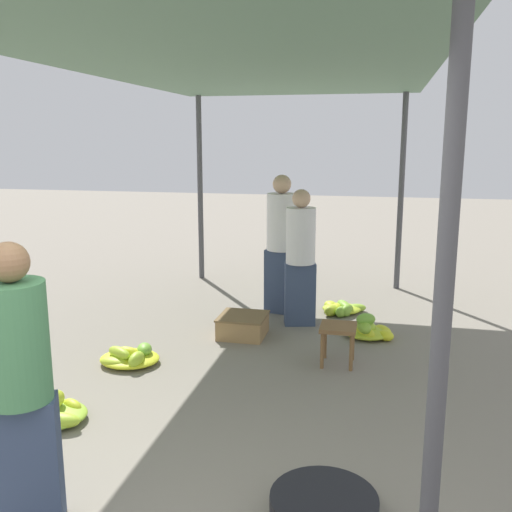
# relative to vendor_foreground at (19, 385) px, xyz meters

# --- Properties ---
(canopy_post_front_right) EXTENTS (0.08, 0.08, 2.77)m
(canopy_post_front_right) POSITION_rel_vendor_foreground_xyz_m (2.12, -0.19, 0.54)
(canopy_post_front_right) COLOR #4C4C51
(canopy_post_front_right) RESTS_ON ground
(canopy_post_back_left) EXTENTS (0.08, 0.08, 2.77)m
(canopy_post_back_left) POSITION_rel_vendor_foreground_xyz_m (-0.86, 5.81, 0.54)
(canopy_post_back_left) COLOR #4C4C51
(canopy_post_back_left) RESTS_ON ground
(canopy_post_back_right) EXTENTS (0.08, 0.08, 2.77)m
(canopy_post_back_right) POSITION_rel_vendor_foreground_xyz_m (2.12, 5.81, 0.54)
(canopy_post_back_right) COLOR #4C4C51
(canopy_post_back_right) RESTS_ON ground
(canopy_tarp) EXTENTS (3.38, 6.41, 0.04)m
(canopy_tarp) POSITION_rel_vendor_foreground_xyz_m (0.63, 2.81, 1.95)
(canopy_tarp) COLOR #567A60
(canopy_tarp) RESTS_ON canopy_post_front_left
(vendor_foreground) EXTENTS (0.46, 0.46, 1.63)m
(vendor_foreground) POSITION_rel_vendor_foreground_xyz_m (0.00, 0.00, 0.00)
(vendor_foreground) COLOR #384766
(vendor_foreground) RESTS_ON ground
(stool) EXTENTS (0.34, 0.34, 0.39)m
(stool) POSITION_rel_vendor_foreground_xyz_m (1.51, 2.73, -0.53)
(stool) COLOR brown
(stool) RESTS_ON ground
(basin_black) EXTENTS (0.62, 0.62, 0.15)m
(basin_black) POSITION_rel_vendor_foreground_xyz_m (1.61, 0.39, -0.77)
(basin_black) COLOR black
(basin_black) RESTS_ON ground
(banana_pile_left_0) EXTENTS (0.68, 0.60, 0.24)m
(banana_pile_left_0) POSITION_rel_vendor_foreground_xyz_m (-0.60, 1.10, -0.77)
(banana_pile_left_0) COLOR #B9CE2B
(banana_pile_left_0) RESTS_ON ground
(banana_pile_left_1) EXTENTS (0.58, 0.51, 0.19)m
(banana_pile_left_1) POSITION_rel_vendor_foreground_xyz_m (-0.46, 2.29, -0.77)
(banana_pile_left_1) COLOR yellow
(banana_pile_left_1) RESTS_ON ground
(banana_pile_right_0) EXTENTS (0.57, 0.52, 0.28)m
(banana_pile_right_0) POSITION_rel_vendor_foreground_xyz_m (1.78, 3.56, -0.76)
(banana_pile_right_0) COLOR #73B237
(banana_pile_right_0) RESTS_ON ground
(banana_pile_right_1) EXTENTS (0.59, 0.55, 0.15)m
(banana_pile_right_1) POSITION_rel_vendor_foreground_xyz_m (1.42, 4.40, -0.78)
(banana_pile_right_1) COLOR #B7CD2B
(banana_pile_right_1) RESTS_ON ground
(crate_near) EXTENTS (0.51, 0.51, 0.24)m
(crate_near) POSITION_rel_vendor_foreground_xyz_m (0.42, 3.32, -0.73)
(crate_near) COLOR #9E7A4C
(crate_near) RESTS_ON ground
(shopper_walking_mid) EXTENTS (0.41, 0.41, 1.59)m
(shopper_walking_mid) POSITION_rel_vendor_foreground_xyz_m (0.97, 3.86, -0.02)
(shopper_walking_mid) COLOR #384766
(shopper_walking_mid) RESTS_ON ground
(shopper_walking_far) EXTENTS (0.42, 0.42, 1.72)m
(shopper_walking_far) POSITION_rel_vendor_foreground_xyz_m (0.68, 4.29, 0.05)
(shopper_walking_far) COLOR #384766
(shopper_walking_far) RESTS_ON ground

